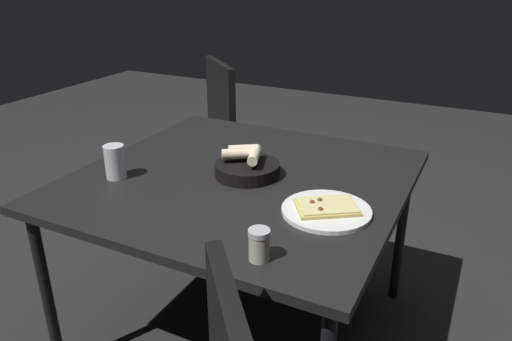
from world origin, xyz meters
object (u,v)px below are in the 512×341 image
(dining_table, at_px, (241,188))
(beer_glass, at_px, (115,164))
(pizza_plate, at_px, (326,210))
(pepper_shaker, at_px, (259,247))
(chair_near, at_px, (202,138))
(bread_basket, at_px, (247,167))

(dining_table, height_order, beer_glass, beer_glass)
(pizza_plate, xyz_separation_m, pepper_shaker, (-0.07, -0.32, 0.03))
(dining_table, height_order, pizza_plate, pizza_plate)
(dining_table, height_order, chair_near, chair_near)
(dining_table, xyz_separation_m, beer_glass, (-0.39, -0.22, 0.10))
(dining_table, xyz_separation_m, pepper_shaker, (0.30, -0.46, 0.09))
(dining_table, relative_size, pizza_plate, 4.12)
(dining_table, distance_m, pizza_plate, 0.40)
(dining_table, distance_m, chair_near, 0.93)
(beer_glass, bearing_deg, bread_basket, 29.23)
(dining_table, relative_size, pepper_shaker, 13.02)
(beer_glass, relative_size, pepper_shaker, 1.39)
(bread_basket, xyz_separation_m, chair_near, (-0.64, 0.67, -0.20))
(pepper_shaker, bearing_deg, beer_glass, 160.69)
(bread_basket, height_order, pepper_shaker, bread_basket)
(pizza_plate, xyz_separation_m, chair_near, (-0.99, 0.82, -0.18))
(beer_glass, bearing_deg, pepper_shaker, -19.31)
(bread_basket, bearing_deg, beer_glass, -150.77)
(pizza_plate, distance_m, pepper_shaker, 0.33)
(pizza_plate, bearing_deg, dining_table, 160.13)
(dining_table, bearing_deg, chair_near, 131.92)
(pizza_plate, distance_m, chair_near, 1.30)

